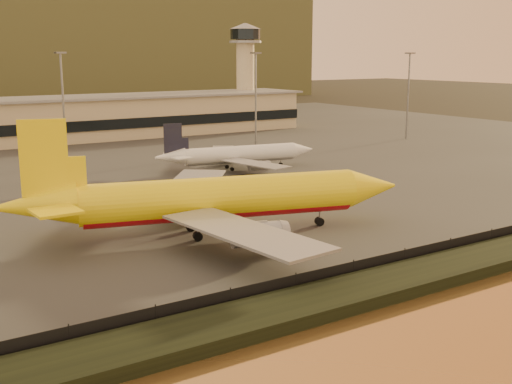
% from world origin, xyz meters
% --- Properties ---
extents(ground, '(900.00, 900.00, 0.00)m').
position_xyz_m(ground, '(0.00, 0.00, 0.00)').
color(ground, black).
rests_on(ground, ground).
extents(embankment, '(320.00, 7.00, 1.40)m').
position_xyz_m(embankment, '(0.00, -17.00, 0.70)').
color(embankment, black).
rests_on(embankment, ground).
extents(tarmac, '(320.00, 220.00, 0.20)m').
position_xyz_m(tarmac, '(0.00, 95.00, 0.10)').
color(tarmac, '#2D2D2D').
rests_on(tarmac, ground).
extents(perimeter_fence, '(300.00, 0.05, 2.20)m').
position_xyz_m(perimeter_fence, '(0.00, -13.00, 1.30)').
color(perimeter_fence, black).
rests_on(perimeter_fence, tarmac).
extents(terminal_building, '(202.00, 25.00, 12.60)m').
position_xyz_m(terminal_building, '(-14.52, 125.55, 6.25)').
color(terminal_building, '#C3AE87').
rests_on(terminal_building, tarmac).
extents(control_tower, '(11.20, 11.20, 35.50)m').
position_xyz_m(control_tower, '(70.00, 131.00, 21.66)').
color(control_tower, '#C3AE87').
rests_on(control_tower, tarmac).
extents(apron_light_masts, '(152.20, 12.20, 25.40)m').
position_xyz_m(apron_light_masts, '(15.00, 75.00, 15.70)').
color(apron_light_masts, slate).
rests_on(apron_light_masts, tarmac).
extents(dhl_cargo_jet, '(55.59, 53.21, 16.86)m').
position_xyz_m(dhl_cargo_jet, '(-9.74, 11.90, 5.23)').
color(dhl_cargo_jet, yellow).
rests_on(dhl_cargo_jet, tarmac).
extents(white_narrowbody_jet, '(37.14, 35.82, 10.69)m').
position_xyz_m(white_narrowbody_jet, '(20.36, 55.01, 3.39)').
color(white_narrowbody_jet, white).
rests_on(white_narrowbody_jet, tarmac).
extents(gse_vehicle_yellow, '(4.11, 2.95, 1.69)m').
position_xyz_m(gse_vehicle_yellow, '(2.17, 22.47, 1.04)').
color(gse_vehicle_yellow, yellow).
rests_on(gse_vehicle_yellow, tarmac).
extents(gse_vehicle_white, '(4.93, 3.70, 2.02)m').
position_xyz_m(gse_vehicle_white, '(-15.18, 32.24, 1.21)').
color(gse_vehicle_white, white).
rests_on(gse_vehicle_white, tarmac).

